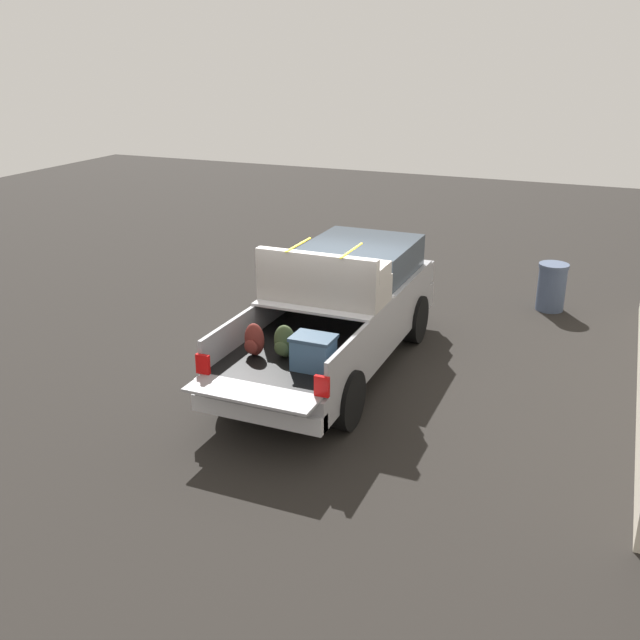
% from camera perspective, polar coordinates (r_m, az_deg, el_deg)
% --- Properties ---
extents(ground_plane, '(40.00, 40.00, 0.00)m').
position_cam_1_polar(ground_plane, '(12.15, 1.10, -3.93)').
color(ground_plane, black).
extents(pickup_truck, '(6.05, 2.06, 2.23)m').
position_cam_1_polar(pickup_truck, '(12.12, 1.82, 0.99)').
color(pickup_truck, gray).
rests_on(pickup_truck, ground_plane).
extents(trash_can, '(0.60, 0.60, 0.98)m').
position_cam_1_polar(trash_can, '(15.49, 17.83, 2.52)').
color(trash_can, '#3F4C66').
rests_on(trash_can, ground_plane).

